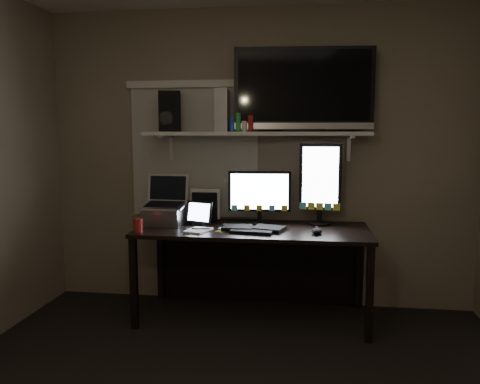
% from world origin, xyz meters
% --- Properties ---
extents(back_wall, '(3.60, 0.00, 3.60)m').
position_xyz_m(back_wall, '(0.00, 1.80, 1.25)').
color(back_wall, '#6D624E').
rests_on(back_wall, floor).
extents(window_blinds, '(1.10, 0.02, 1.10)m').
position_xyz_m(window_blinds, '(-0.55, 1.79, 1.30)').
color(window_blinds, beige).
rests_on(window_blinds, back_wall).
extents(desk, '(1.80, 0.75, 0.73)m').
position_xyz_m(desk, '(0.00, 1.55, 0.55)').
color(desk, black).
rests_on(desk, floor).
extents(wall_shelf, '(1.80, 0.35, 0.03)m').
position_xyz_m(wall_shelf, '(0.00, 1.62, 1.46)').
color(wall_shelf, silver).
rests_on(wall_shelf, back_wall).
extents(monitor_landscape, '(0.51, 0.09, 0.44)m').
position_xyz_m(monitor_landscape, '(0.03, 1.58, 0.95)').
color(monitor_landscape, black).
rests_on(monitor_landscape, desk).
extents(monitor_portrait, '(0.34, 0.10, 0.67)m').
position_xyz_m(monitor_portrait, '(0.52, 1.64, 1.06)').
color(monitor_portrait, black).
rests_on(monitor_portrait, desk).
extents(keyboard, '(0.50, 0.25, 0.03)m').
position_xyz_m(keyboard, '(0.01, 1.34, 0.74)').
color(keyboard, black).
rests_on(keyboard, desk).
extents(mouse, '(0.09, 0.13, 0.04)m').
position_xyz_m(mouse, '(0.49, 1.28, 0.75)').
color(mouse, black).
rests_on(mouse, desk).
extents(notepad, '(0.21, 0.25, 0.01)m').
position_xyz_m(notepad, '(-0.40, 1.25, 0.74)').
color(notepad, silver).
rests_on(notepad, desk).
extents(tablet, '(0.25, 0.16, 0.20)m').
position_xyz_m(tablet, '(-0.44, 1.45, 0.83)').
color(tablet, black).
rests_on(tablet, desk).
extents(file_sorter, '(0.21, 0.10, 0.27)m').
position_xyz_m(file_sorter, '(-0.43, 1.65, 0.86)').
color(file_sorter, black).
rests_on(file_sorter, desk).
extents(laptop, '(0.36, 0.30, 0.40)m').
position_xyz_m(laptop, '(-0.73, 1.47, 0.93)').
color(laptop, silver).
rests_on(laptop, desk).
extents(cup, '(0.07, 0.07, 0.10)m').
position_xyz_m(cup, '(-0.84, 1.16, 0.78)').
color(cup, maroon).
rests_on(cup, desk).
extents(sticky_notes, '(0.33, 0.25, 0.00)m').
position_xyz_m(sticky_notes, '(-0.13, 1.31, 0.73)').
color(sticky_notes, gold).
rests_on(sticky_notes, desk).
extents(tv, '(1.11, 0.29, 0.66)m').
position_xyz_m(tv, '(0.38, 1.63, 1.81)').
color(tv, black).
rests_on(tv, wall_shelf).
extents(game_console, '(0.11, 0.29, 0.34)m').
position_xyz_m(game_console, '(-0.27, 1.64, 1.65)').
color(game_console, beige).
rests_on(game_console, wall_shelf).
extents(speaker, '(0.23, 0.26, 0.33)m').
position_xyz_m(speaker, '(-0.72, 1.65, 1.64)').
color(speaker, black).
rests_on(speaker, wall_shelf).
extents(bottles, '(0.25, 0.09, 0.16)m').
position_xyz_m(bottles, '(-0.13, 1.55, 1.56)').
color(bottles, '#A50F0C').
rests_on(bottles, wall_shelf).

